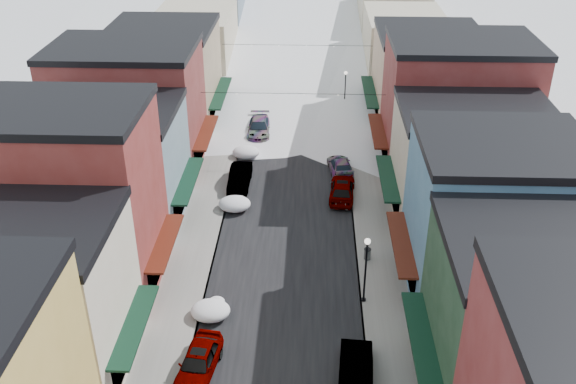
# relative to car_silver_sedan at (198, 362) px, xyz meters

# --- Properties ---
(road) EXTENTS (10.00, 160.00, 0.01)m
(road) POSITION_rel_car_silver_sedan_xyz_m (4.30, 47.63, -0.79)
(road) COLOR black
(road) RESTS_ON ground
(sidewalk_left) EXTENTS (3.20, 160.00, 0.15)m
(sidewalk_left) POSITION_rel_car_silver_sedan_xyz_m (-2.30, 47.63, -0.72)
(sidewalk_left) COLOR gray
(sidewalk_left) RESTS_ON ground
(sidewalk_right) EXTENTS (3.20, 160.00, 0.15)m
(sidewalk_right) POSITION_rel_car_silver_sedan_xyz_m (10.90, 47.63, -0.72)
(sidewalk_right) COLOR gray
(sidewalk_right) RESTS_ON ground
(curb_left) EXTENTS (0.10, 160.00, 0.15)m
(curb_left) POSITION_rel_car_silver_sedan_xyz_m (-0.75, 47.63, -0.72)
(curb_left) COLOR slate
(curb_left) RESTS_ON ground
(curb_right) EXTENTS (0.10, 160.00, 0.15)m
(curb_right) POSITION_rel_car_silver_sedan_xyz_m (9.35, 47.63, -0.72)
(curb_right) COLOR slate
(curb_right) RESTS_ON ground
(bldg_l_cream) EXTENTS (11.30, 8.20, 9.50)m
(bldg_l_cream) POSITION_rel_car_silver_sedan_xyz_m (-8.89, 0.13, 3.96)
(bldg_l_cream) COLOR beige
(bldg_l_cream) RESTS_ON ground
(bldg_l_brick_near) EXTENTS (12.30, 8.20, 12.50)m
(bldg_l_brick_near) POSITION_rel_car_silver_sedan_xyz_m (-9.39, 8.13, 5.46)
(bldg_l_brick_near) COLOR maroon
(bldg_l_brick_near) RESTS_ON ground
(bldg_l_grayblue) EXTENTS (11.30, 9.20, 9.00)m
(bldg_l_grayblue) POSITION_rel_car_silver_sedan_xyz_m (-8.89, 16.63, 3.71)
(bldg_l_grayblue) COLOR gray
(bldg_l_grayblue) RESTS_ON ground
(bldg_l_brick_far) EXTENTS (13.30, 9.20, 11.00)m
(bldg_l_brick_far) POSITION_rel_car_silver_sedan_xyz_m (-9.89, 25.63, 4.71)
(bldg_l_brick_far) COLOR maroon
(bldg_l_brick_far) RESTS_ON ground
(bldg_l_tan) EXTENTS (11.30, 11.20, 10.00)m
(bldg_l_tan) POSITION_rel_car_silver_sedan_xyz_m (-8.89, 35.63, 4.21)
(bldg_l_tan) COLOR #9D8767
(bldg_l_tan) RESTS_ON ground
(bldg_r_green) EXTENTS (11.30, 9.20, 9.50)m
(bldg_r_green) POSITION_rel_car_silver_sedan_xyz_m (17.49, -0.37, 3.96)
(bldg_r_green) COLOR #1C3C26
(bldg_r_green) RESTS_ON ground
(bldg_r_blue) EXTENTS (11.30, 9.20, 10.50)m
(bldg_r_blue) POSITION_rel_car_silver_sedan_xyz_m (17.49, 8.63, 4.46)
(bldg_r_blue) COLOR teal
(bldg_r_blue) RESTS_ON ground
(bldg_r_cream) EXTENTS (12.30, 9.20, 9.00)m
(bldg_r_cream) POSITION_rel_car_silver_sedan_xyz_m (17.99, 17.63, 3.71)
(bldg_r_cream) COLOR #BDB598
(bldg_r_cream) RESTS_ON ground
(bldg_r_brick_far) EXTENTS (13.30, 9.20, 11.50)m
(bldg_r_brick_far) POSITION_rel_car_silver_sedan_xyz_m (18.49, 26.63, 4.96)
(bldg_r_brick_far) COLOR maroon
(bldg_r_brick_far) RESTS_ON ground
(bldg_r_tan) EXTENTS (11.30, 11.20, 9.50)m
(bldg_r_tan) POSITION_rel_car_silver_sedan_xyz_m (17.49, 36.63, 3.96)
(bldg_r_tan) COLOR tan
(bldg_r_tan) RESTS_ON ground
(distant_blocks) EXTENTS (34.00, 55.00, 8.00)m
(distant_blocks) POSITION_rel_car_silver_sedan_xyz_m (4.30, 70.63, 3.20)
(distant_blocks) COLOR gray
(distant_blocks) RESTS_ON ground
(overhead_cables) EXTENTS (16.40, 15.04, 0.04)m
(overhead_cables) POSITION_rel_car_silver_sedan_xyz_m (4.30, 35.13, 5.40)
(overhead_cables) COLOR black
(overhead_cables) RESTS_ON ground
(car_silver_sedan) EXTENTS (2.52, 4.91, 1.60)m
(car_silver_sedan) POSITION_rel_car_silver_sedan_xyz_m (0.00, 0.00, 0.00)
(car_silver_sedan) COLOR gray
(car_silver_sedan) RESTS_ON ground
(car_dark_hatch) EXTENTS (1.75, 4.87, 1.60)m
(car_dark_hatch) POSITION_rel_car_silver_sedan_xyz_m (0.00, 21.83, 0.00)
(car_dark_hatch) COLOR black
(car_dark_hatch) RESTS_ON ground
(car_silver_wagon) EXTENTS (2.40, 5.58, 1.60)m
(car_silver_wagon) POSITION_rel_car_silver_sedan_xyz_m (0.80, 32.45, 0.00)
(car_silver_wagon) COLOR #A1A5AA
(car_silver_wagon) RESTS_ON ground
(car_green_sedan) EXTENTS (2.15, 5.23, 1.69)m
(car_green_sedan) POSITION_rel_car_silver_sedan_xyz_m (8.60, -0.39, 0.04)
(car_green_sedan) COLOR black
(car_green_sedan) RESTS_ON ground
(car_gray_suv) EXTENTS (2.40, 5.11, 1.69)m
(car_gray_suv) POSITION_rel_car_silver_sedan_xyz_m (8.60, 20.08, 0.04)
(car_gray_suv) COLOR gray
(car_gray_suv) RESTS_ON ground
(car_black_sedan) EXTENTS (2.49, 4.88, 1.36)m
(car_black_sedan) POSITION_rel_car_silver_sedan_xyz_m (8.60, 24.56, -0.12)
(car_black_sedan) COLOR black
(car_black_sedan) RESTS_ON ground
(car_lane_silver) EXTENTS (2.09, 4.70, 1.57)m
(car_lane_silver) POSITION_rel_car_silver_sedan_xyz_m (3.11, 38.42, -0.01)
(car_lane_silver) COLOR #A2A6AA
(car_lane_silver) RESTS_ON ground
(car_lane_white) EXTENTS (3.18, 6.19, 1.67)m
(car_lane_white) POSITION_rel_car_silver_sedan_xyz_m (5.76, 56.15, 0.04)
(car_lane_white) COLOR silver
(car_lane_white) RESTS_ON ground
(trash_can) EXTENTS (0.49, 0.49, 0.84)m
(trash_can) POSITION_rel_car_silver_sedan_xyz_m (10.05, 11.16, -0.22)
(trash_can) COLOR #5A5D5F
(trash_can) RESTS_ON sidewalk_right
(streetlamp_near) EXTENTS (0.39, 0.39, 4.69)m
(streetlamp_near) POSITION_rel_car_silver_sedan_xyz_m (9.50, 6.55, 2.31)
(streetlamp_near) COLOR black
(streetlamp_near) RESTS_ON sidewalk_right
(streetlamp_far) EXTENTS (0.37, 0.37, 4.44)m
(streetlamp_far) POSITION_rel_car_silver_sedan_xyz_m (9.50, 38.84, 2.15)
(streetlamp_far) COLOR black
(streetlamp_far) RESTS_ON sidewalk_right
(snow_pile_near) EXTENTS (2.44, 2.70, 1.03)m
(snow_pile_near) POSITION_rel_car_silver_sedan_xyz_m (-0.02, 4.82, -0.31)
(snow_pile_near) COLOR white
(snow_pile_near) RESTS_ON ground
(snow_pile_mid) EXTENTS (2.55, 2.77, 1.08)m
(snow_pile_mid) POSITION_rel_car_silver_sedan_xyz_m (0.02, 17.90, -0.28)
(snow_pile_mid) COLOR white
(snow_pile_mid) RESTS_ON ground
(snow_pile_far) EXTENTS (2.51, 2.75, 1.06)m
(snow_pile_far) POSITION_rel_car_silver_sedan_xyz_m (0.01, 27.43, -0.29)
(snow_pile_far) COLOR white
(snow_pile_far) RESTS_ON ground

